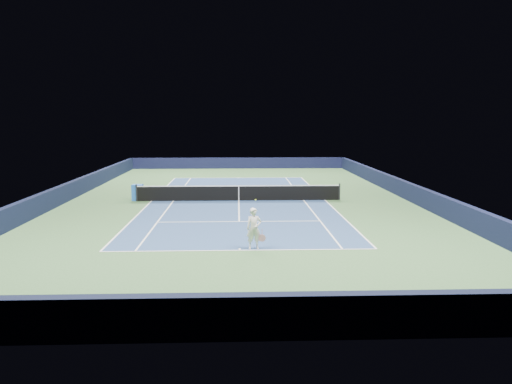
{
  "coord_description": "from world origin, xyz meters",
  "views": [
    {
      "loc": [
        -0.07,
        -31.08,
        5.25
      ],
      "look_at": [
        0.98,
        -3.0,
        1.0
      ],
      "focal_mm": 35.0,
      "sensor_mm": 36.0,
      "label": 1
    }
  ],
  "objects": [
    {
      "name": "wall_far",
      "position": [
        0.0,
        19.82,
        0.55
      ],
      "size": [
        22.0,
        0.35,
        1.1
      ],
      "primitive_type": "cube",
      "color": "#111333",
      "rests_on": "ground"
    },
    {
      "name": "center_mark_near",
      "position": [
        0.0,
        -11.73,
        0.01
      ],
      "size": [
        0.08,
        0.3,
        0.0
      ],
      "primitive_type": "cube",
      "color": "white",
      "rests_on": "ground"
    },
    {
      "name": "sideline_doubles_left",
      "position": [
        -5.49,
        0.0,
        0.01
      ],
      "size": [
        0.08,
        23.77,
        0.0
      ],
      "primitive_type": "cube",
      "color": "white",
      "rests_on": "ground"
    },
    {
      "name": "sideline_singles_left",
      "position": [
        -4.12,
        0.0,
        0.01
      ],
      "size": [
        0.08,
        23.77,
        0.0
      ],
      "primitive_type": "cube",
      "color": "white",
      "rests_on": "ground"
    },
    {
      "name": "tennis_player",
      "position": [
        0.58,
        -11.67,
        0.83
      ],
      "size": [
        0.79,
        1.27,
        1.86
      ],
      "color": "white",
      "rests_on": "ground"
    },
    {
      "name": "wall_right",
      "position": [
        10.82,
        0.0,
        0.55
      ],
      "size": [
        0.35,
        40.0,
        1.1
      ],
      "primitive_type": "cube",
      "color": "#111533",
      "rests_on": "ground"
    },
    {
      "name": "service_line_far",
      "position": [
        0.0,
        6.4,
        0.01
      ],
      "size": [
        8.23,
        0.08,
        0.0
      ],
      "primitive_type": "cube",
      "color": "white",
      "rests_on": "ground"
    },
    {
      "name": "sideline_singles_right",
      "position": [
        4.12,
        0.0,
        0.01
      ],
      "size": [
        0.08,
        23.77,
        0.0
      ],
      "primitive_type": "cube",
      "color": "white",
      "rests_on": "ground"
    },
    {
      "name": "baseline_far",
      "position": [
        0.0,
        11.88,
        0.01
      ],
      "size": [
        10.97,
        0.08,
        0.0
      ],
      "primitive_type": "cube",
      "color": "white",
      "rests_on": "ground"
    },
    {
      "name": "ground",
      "position": [
        0.0,
        0.0,
        0.0
      ],
      "size": [
        40.0,
        40.0,
        0.0
      ],
      "primitive_type": "plane",
      "color": "#365B31",
      "rests_on": "ground"
    },
    {
      "name": "service_line_near",
      "position": [
        0.0,
        -6.4,
        0.01
      ],
      "size": [
        8.23,
        0.08,
        0.0
      ],
      "primitive_type": "cube",
      "color": "white",
      "rests_on": "ground"
    },
    {
      "name": "sideline_doubles_right",
      "position": [
        5.49,
        0.0,
        0.01
      ],
      "size": [
        0.08,
        23.77,
        0.0
      ],
      "primitive_type": "cube",
      "color": "white",
      "rests_on": "ground"
    },
    {
      "name": "baseline_near",
      "position": [
        0.0,
        -11.88,
        0.01
      ],
      "size": [
        10.97,
        0.08,
        0.0
      ],
      "primitive_type": "cube",
      "color": "white",
      "rests_on": "ground"
    },
    {
      "name": "tennis_net",
      "position": [
        0.0,
        0.0,
        0.5
      ],
      "size": [
        12.9,
        0.1,
        1.07
      ],
      "color": "black",
      "rests_on": "ground"
    },
    {
      "name": "center_service_line",
      "position": [
        0.0,
        0.0,
        0.01
      ],
      "size": [
        0.08,
        12.8,
        0.0
      ],
      "primitive_type": "cube",
      "color": "white",
      "rests_on": "ground"
    },
    {
      "name": "center_mark_far",
      "position": [
        0.0,
        11.73,
        0.01
      ],
      "size": [
        0.08,
        0.3,
        0.0
      ],
      "primitive_type": "cube",
      "color": "white",
      "rests_on": "ground"
    },
    {
      "name": "sponsor_cube",
      "position": [
        -6.4,
        0.32,
        0.51
      ],
      "size": [
        0.68,
        0.63,
        1.02
      ],
      "color": "blue",
      "rests_on": "ground"
    },
    {
      "name": "wall_near",
      "position": [
        0.0,
        -19.82,
        0.55
      ],
      "size": [
        22.0,
        0.35,
        1.1
      ],
      "primitive_type": "cube",
      "color": "black",
      "rests_on": "ground"
    },
    {
      "name": "wall_left",
      "position": [
        -10.82,
        0.0,
        0.55
      ],
      "size": [
        0.35,
        40.0,
        1.1
      ],
      "primitive_type": "cube",
      "color": "black",
      "rests_on": "ground"
    },
    {
      "name": "court_surface",
      "position": [
        0.0,
        0.0,
        0.0
      ],
      "size": [
        10.97,
        23.77,
        0.01
      ],
      "primitive_type": "cube",
      "color": "navy",
      "rests_on": "ground"
    }
  ]
}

